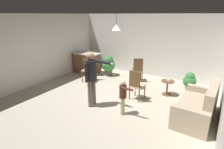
% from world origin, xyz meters
% --- Properties ---
extents(ground, '(7.68, 7.68, 0.00)m').
position_xyz_m(ground, '(0.00, 0.00, 0.00)').
color(ground, '#B2A893').
extents(wall_back, '(6.40, 0.10, 2.70)m').
position_xyz_m(wall_back, '(0.00, 3.20, 1.35)').
color(wall_back, silver).
rests_on(wall_back, ground).
extents(wall_left, '(0.10, 6.40, 2.70)m').
position_xyz_m(wall_left, '(-3.20, 0.00, 1.35)').
color(wall_left, silver).
rests_on(wall_left, ground).
extents(couch_floral, '(0.95, 1.84, 1.00)m').
position_xyz_m(couch_floral, '(2.65, 0.26, 0.33)').
color(couch_floral, tan).
rests_on(couch_floral, ground).
extents(kitchen_counter, '(1.26, 0.66, 0.95)m').
position_xyz_m(kitchen_counter, '(-2.45, 1.97, 0.48)').
color(kitchen_counter, brown).
rests_on(kitchen_counter, ground).
extents(side_table_by_couch, '(0.44, 0.44, 0.52)m').
position_xyz_m(side_table_by_couch, '(1.53, 1.38, 0.33)').
color(side_table_by_couch, brown).
rests_on(side_table_by_couch, ground).
extents(person_adult, '(0.84, 0.48, 1.66)m').
position_xyz_m(person_adult, '(-0.20, -0.59, 1.03)').
color(person_adult, '#60564C').
rests_on(person_adult, ground).
extents(person_child, '(0.54, 0.29, 1.00)m').
position_xyz_m(person_child, '(0.84, -0.56, 0.62)').
color(person_child, tan).
rests_on(person_child, ground).
extents(dining_chair_by_counter, '(0.51, 0.51, 1.00)m').
position_xyz_m(dining_chair_by_counter, '(-1.67, 1.10, 0.55)').
color(dining_chair_by_counter, brown).
rests_on(dining_chair_by_counter, ground).
extents(dining_chair_near_wall, '(0.47, 0.47, 1.00)m').
position_xyz_m(dining_chair_near_wall, '(0.77, 0.47, 0.55)').
color(dining_chair_near_wall, brown).
rests_on(dining_chair_near_wall, ground).
extents(dining_chair_centre_back, '(0.58, 0.58, 1.00)m').
position_xyz_m(dining_chair_centre_back, '(0.10, 2.10, 0.55)').
color(dining_chair_centre_back, brown).
rests_on(dining_chair_centre_back, ground).
extents(potted_plant_corner, '(0.46, 0.46, 0.70)m').
position_xyz_m(potted_plant_corner, '(2.11, 2.16, 0.39)').
color(potted_plant_corner, '#B7B2AD').
rests_on(potted_plant_corner, ground).
extents(potted_plant_by_wall, '(0.60, 0.60, 0.92)m').
position_xyz_m(potted_plant_by_wall, '(-1.35, 2.15, 0.51)').
color(potted_plant_by_wall, '#4C4742').
rests_on(potted_plant_by_wall, ground).
extents(spare_remote_on_table, '(0.13, 0.09, 0.04)m').
position_xyz_m(spare_remote_on_table, '(1.54, 1.40, 0.54)').
color(spare_remote_on_table, white).
rests_on(spare_remote_on_table, side_table_by_couch).
extents(ceiling_light_pendant, '(0.32, 0.32, 0.55)m').
position_xyz_m(ceiling_light_pendant, '(-0.23, 0.89, 2.25)').
color(ceiling_light_pendant, silver).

